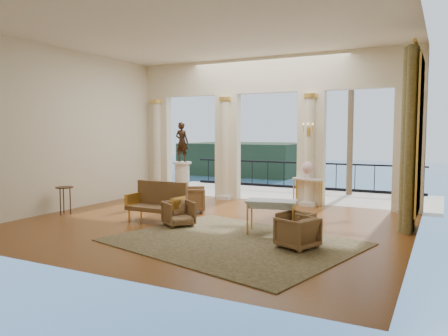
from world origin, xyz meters
The scene contains 23 objects.
floor centered at (0.00, 0.00, 0.00)m, with size 9.00×9.00×0.00m, color #4A280A.
room_walls centered at (0.00, -1.12, 2.88)m, with size 9.00×9.00×9.00m.
arcade centered at (0.00, 3.82, 2.58)m, with size 9.00×0.56×4.50m.
terrace centered at (0.00, 5.80, -0.05)m, with size 10.00×3.60×0.10m, color #B5A996.
balustrade centered at (0.00, 7.40, 0.41)m, with size 9.00×0.06×1.03m.
palm_tree centered at (2.00, 6.60, 4.09)m, with size 2.00×2.00×4.50m.
headland centered at (-30.00, 70.00, -3.00)m, with size 22.00×18.00×6.00m, color black.
sea centered at (0.00, 60.00, -6.00)m, with size 160.00×160.00×0.00m, color #235087.
curtain centered at (4.28, 1.50, 2.02)m, with size 0.33×1.40×4.09m.
window_frame centered at (4.47, 1.50, 2.10)m, with size 0.04×1.60×3.40m, color #EBB84D.
wall_sconce centered at (1.40, 3.51, 2.23)m, with size 0.30×0.11×0.33m.
rug centered at (1.27, -1.28, 0.01)m, with size 4.51×3.51×0.02m, color #31371C.
armchair_a centered at (-0.51, -0.49, 0.33)m, with size 0.63×0.59×0.65m, color #49351C.
armchair_b centered at (2.31, -0.48, 0.31)m, with size 0.60×0.57×0.62m, color #49351C.
armchair_c centered at (2.55, -1.14, 0.34)m, with size 0.65×0.61×0.67m, color #49351C.
armchair_d centered at (-1.19, 1.22, 0.38)m, with size 0.74×0.69×0.76m, color #49351C.
settee centered at (-1.31, -0.20, 0.48)m, with size 1.46×0.62×0.97m.
game_table centered at (1.68, -0.20, 0.65)m, with size 1.16×0.80×0.73m.
pedestal centered at (-2.79, 3.25, 0.58)m, with size 0.66×0.66×1.21m.
statue centered at (-2.79, 3.25, 1.86)m, with size 0.48×0.31×1.31m, color black.
console_table centered at (1.39, 3.55, 0.69)m, with size 0.94×0.61×0.84m.
urn centered at (1.39, 3.55, 1.11)m, with size 0.36×0.36×0.48m.
side_table centered at (-4.00, -0.65, 0.64)m, with size 0.46×0.46×0.74m.
Camera 1 is at (4.99, -8.95, 2.20)m, focal length 35.00 mm.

